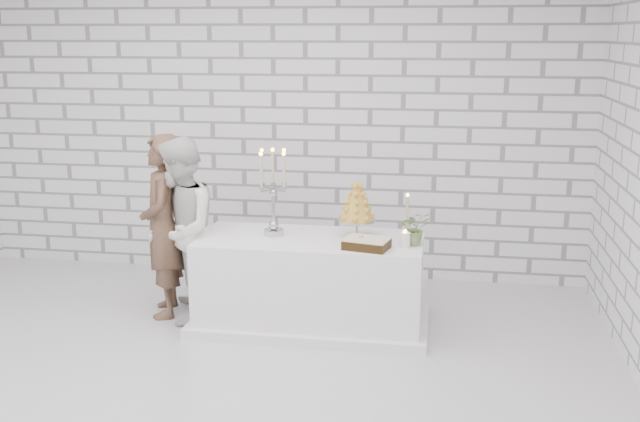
# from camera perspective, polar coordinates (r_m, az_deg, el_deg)

# --- Properties ---
(ground) EXTENTS (6.00, 5.00, 0.01)m
(ground) POSITION_cam_1_polar(r_m,az_deg,el_deg) (5.29, -9.47, -13.03)
(ground) COLOR silver
(ground) RESTS_ON ground
(wall_back) EXTENTS (6.00, 0.01, 3.00)m
(wall_back) POSITION_cam_1_polar(r_m,az_deg,el_deg) (7.19, -3.57, 6.76)
(wall_back) COLOR white
(wall_back) RESTS_ON ground
(cake_table) EXTENTS (1.80, 0.80, 0.75)m
(cake_table) POSITION_cam_1_polar(r_m,az_deg,el_deg) (6.04, -0.74, -5.52)
(cake_table) COLOR white
(cake_table) RESTS_ON ground
(groom) EXTENTS (0.53, 0.65, 1.55)m
(groom) POSITION_cam_1_polar(r_m,az_deg,el_deg) (6.33, -12.04, -1.15)
(groom) COLOR brown
(groom) RESTS_ON ground
(bride) EXTENTS (0.75, 0.87, 1.54)m
(bride) POSITION_cam_1_polar(r_m,az_deg,el_deg) (6.18, -10.75, -1.48)
(bride) COLOR white
(bride) RESTS_ON ground
(candelabra) EXTENTS (0.34, 0.34, 0.72)m
(candelabra) POSITION_cam_1_polar(r_m,az_deg,el_deg) (5.94, -3.64, 1.48)
(candelabra) COLOR #A9A9B4
(candelabra) RESTS_ON cake_table
(croquembouche) EXTENTS (0.38, 0.38, 0.47)m
(croquembouche) POSITION_cam_1_polar(r_m,az_deg,el_deg) (5.90, 2.87, 0.18)
(croquembouche) COLOR #B18324
(croquembouche) RESTS_ON cake_table
(chocolate_cake) EXTENTS (0.37, 0.30, 0.08)m
(chocolate_cake) POSITION_cam_1_polar(r_m,az_deg,el_deg) (5.64, 3.63, -2.51)
(chocolate_cake) COLOR black
(chocolate_cake) RESTS_ON cake_table
(pillar_candle) EXTENTS (0.08, 0.08, 0.12)m
(pillar_candle) POSITION_cam_1_polar(r_m,az_deg,el_deg) (5.69, 6.58, -2.24)
(pillar_candle) COLOR white
(pillar_candle) RESTS_ON cake_table
(extra_taper) EXTENTS (0.08, 0.08, 0.32)m
(extra_taper) POSITION_cam_1_polar(r_m,az_deg,el_deg) (6.03, 6.74, -0.34)
(extra_taper) COLOR #CAB691
(extra_taper) RESTS_ON cake_table
(flowers) EXTENTS (0.29, 0.27, 0.27)m
(flowers) POSITION_cam_1_polar(r_m,az_deg,el_deg) (5.76, 7.33, -1.31)
(flowers) COLOR #456C39
(flowers) RESTS_ON cake_table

